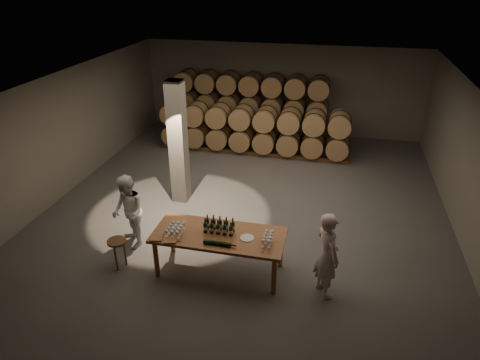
% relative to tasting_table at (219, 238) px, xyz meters
% --- Properties ---
extents(room, '(12.00, 12.00, 12.00)m').
position_rel_tasting_table_xyz_m(room, '(-1.80, 2.70, 0.80)').
color(room, '#54524F').
rests_on(room, ground).
extents(tasting_table, '(2.60, 1.10, 0.90)m').
position_rel_tasting_table_xyz_m(tasting_table, '(0.00, 0.00, 0.00)').
color(tasting_table, brown).
rests_on(tasting_table, ground).
extents(barrel_stack_back, '(5.48, 0.95, 2.31)m').
position_rel_tasting_table_xyz_m(barrel_stack_back, '(-0.96, 7.70, 0.40)').
color(barrel_stack_back, brown).
rests_on(barrel_stack_back, ground).
extents(barrel_stack_front, '(6.26, 0.95, 1.57)m').
position_rel_tasting_table_xyz_m(barrel_stack_front, '(-0.57, 6.30, 0.03)').
color(barrel_stack_front, brown).
rests_on(barrel_stack_front, ground).
extents(bottle_cluster, '(0.60, 0.23, 0.32)m').
position_rel_tasting_table_xyz_m(bottle_cluster, '(-0.01, 0.08, 0.22)').
color(bottle_cluster, black).
rests_on(bottle_cluster, tasting_table).
extents(lying_bottles, '(0.63, 0.08, 0.08)m').
position_rel_tasting_table_xyz_m(lying_bottles, '(0.08, -0.36, 0.15)').
color(lying_bottles, black).
rests_on(lying_bottles, tasting_table).
extents(glass_cluster_left, '(0.30, 0.41, 0.16)m').
position_rel_tasting_table_xyz_m(glass_cluster_left, '(-0.85, -0.14, 0.22)').
color(glass_cluster_left, silver).
rests_on(glass_cluster_left, tasting_table).
extents(glass_cluster_right, '(0.20, 0.42, 0.18)m').
position_rel_tasting_table_xyz_m(glass_cluster_right, '(0.97, -0.06, 0.23)').
color(glass_cluster_right, silver).
rests_on(glass_cluster_right, tasting_table).
extents(plate, '(0.27, 0.27, 0.02)m').
position_rel_tasting_table_xyz_m(plate, '(0.57, -0.02, 0.11)').
color(plate, silver).
rests_on(plate, tasting_table).
extents(notebook_near, '(0.28, 0.25, 0.03)m').
position_rel_tasting_table_xyz_m(notebook_near, '(-0.84, -0.45, 0.12)').
color(notebook_near, brown).
rests_on(notebook_near, tasting_table).
extents(notebook_corner, '(0.29, 0.34, 0.03)m').
position_rel_tasting_table_xyz_m(notebook_corner, '(-1.14, -0.38, 0.12)').
color(notebook_corner, brown).
rests_on(notebook_corner, tasting_table).
extents(pen, '(0.14, 0.02, 0.01)m').
position_rel_tasting_table_xyz_m(pen, '(-0.71, -0.42, 0.11)').
color(pen, black).
rests_on(pen, tasting_table).
extents(stool, '(0.39, 0.39, 0.65)m').
position_rel_tasting_table_xyz_m(stool, '(-2.06, -0.33, -0.27)').
color(stool, brown).
rests_on(stool, ground).
extents(person_man, '(0.69, 0.76, 1.75)m').
position_rel_tasting_table_xyz_m(person_man, '(2.10, -0.18, 0.08)').
color(person_man, beige).
rests_on(person_man, ground).
extents(person_woman, '(1.02, 1.03, 1.68)m').
position_rel_tasting_table_xyz_m(person_woman, '(-2.17, 0.46, 0.04)').
color(person_woman, silver).
rests_on(person_woman, ground).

